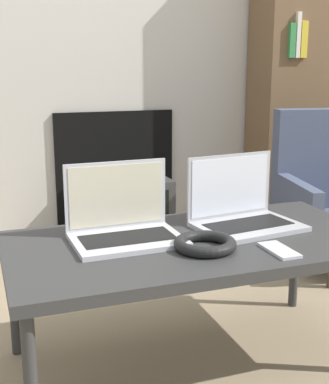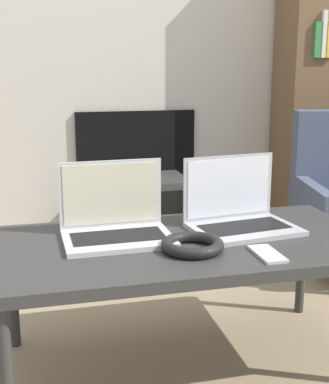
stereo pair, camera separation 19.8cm
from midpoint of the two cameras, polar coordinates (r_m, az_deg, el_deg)
wall_back at (r=3.17m, az=-3.89°, el=18.72°), size 7.00×0.08×2.60m
table at (r=1.74m, az=5.66°, el=-6.27°), size 1.21×0.62×0.44m
laptop_left at (r=1.74m, az=-2.03°, el=-3.24°), size 0.35×0.26×0.24m
laptop_right at (r=1.87m, az=10.91°, el=-2.27°), size 0.38×0.29×0.24m
headphones at (r=1.64m, az=6.48°, el=-5.69°), size 0.19×0.19×0.04m
phone at (r=1.64m, az=14.36°, el=-6.48°), size 0.07×0.15×0.01m
tv at (r=3.07m, az=-0.42°, el=-1.86°), size 0.48×0.38×0.37m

